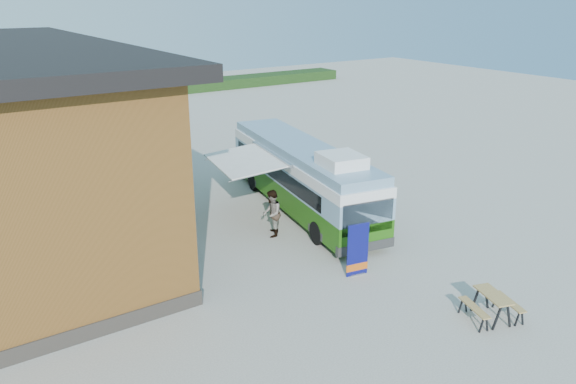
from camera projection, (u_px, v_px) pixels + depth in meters
ground at (357, 254)px, 21.20m from camera, size 100.00×100.00×0.00m
hedge at (167, 89)px, 54.97m from camera, size 40.00×3.00×1.00m
bus at (302, 174)px, 25.09m from camera, size 4.33×11.60×3.49m
awning at (249, 162)px, 23.79m from camera, size 3.20×4.46×0.51m
banner at (358, 254)px, 19.38m from camera, size 0.83×0.28×1.93m
picnic_table at (492, 300)px, 16.78m from camera, size 1.82×1.71×0.85m
person_a at (138, 204)px, 24.02m from camera, size 0.64×0.68×1.55m
person_b at (272, 214)px, 22.51m from camera, size 1.14×1.19×1.93m
slurry_tanker at (115, 169)px, 27.24m from camera, size 3.05×5.58×2.16m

